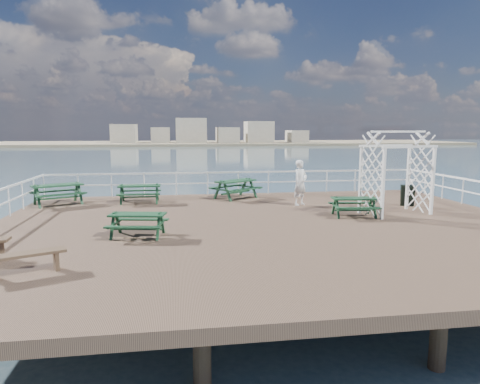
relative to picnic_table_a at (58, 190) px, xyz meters
The scene contains 12 objects.
ground 9.33m from the picnic_table_a, 33.00° to the right, with size 18.00×14.00×0.30m, color brown.
sea_backdrop 130.60m from the picnic_table_a, 81.04° to the left, with size 300.00×300.00×9.20m.
railing 8.13m from the picnic_table_a, 17.91° to the right, with size 17.77×13.76×1.10m.
picnic_table_a is the anchor object (origin of this frame).
picnic_table_b 3.31m from the picnic_table_a, ahead, with size 1.75×1.41×0.85m.
picnic_table_c 7.51m from the picnic_table_a, ahead, with size 2.45×2.36×0.93m.
picnic_table_d 7.05m from the picnic_table_a, 58.01° to the right, with size 1.78×1.53×0.77m.
picnic_table_e 11.86m from the picnic_table_a, 20.33° to the right, with size 1.70×1.43×0.76m.
flat_bench_far 9.12m from the picnic_table_a, 79.64° to the right, with size 1.65×1.01×0.47m.
trellis_arbor 13.40m from the picnic_table_a, 16.95° to the right, with size 2.68×1.84×3.04m.
sandwich_board 14.32m from the picnic_table_a, ahead, with size 0.63×0.55×0.86m.
person 10.00m from the picnic_table_a, ahead, with size 0.67×0.44×1.85m, color white.
Camera 1 is at (-2.91, -13.30, 3.07)m, focal length 32.00 mm.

